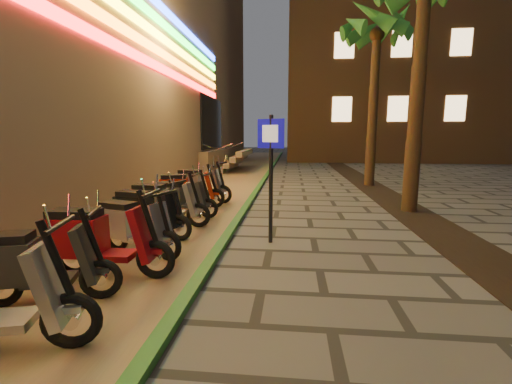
# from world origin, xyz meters

# --- Properties ---
(ground) EXTENTS (120.00, 120.00, 0.00)m
(ground) POSITION_xyz_m (0.00, 0.00, 0.00)
(ground) COLOR #474442
(ground) RESTS_ON ground
(parking_strip) EXTENTS (3.40, 60.00, 0.01)m
(parking_strip) POSITION_xyz_m (-2.60, 10.00, 0.01)
(parking_strip) COLOR #8C7251
(parking_strip) RESTS_ON ground
(green_curb) EXTENTS (0.18, 60.00, 0.10)m
(green_curb) POSITION_xyz_m (-0.90, 10.00, 0.05)
(green_curb) COLOR #296B28
(green_curb) RESTS_ON ground
(planting_strip) EXTENTS (1.20, 40.00, 0.02)m
(planting_strip) POSITION_xyz_m (3.60, 5.00, 0.01)
(planting_strip) COLOR black
(planting_strip) RESTS_ON ground
(apartment_block) EXTENTS (18.00, 16.06, 25.00)m
(apartment_block) POSITION_xyz_m (9.00, 32.00, 12.50)
(apartment_block) COLOR brown
(apartment_block) RESTS_ON ground
(palm_d) EXTENTS (2.97, 3.02, 7.16)m
(palm_d) POSITION_xyz_m (3.60, 12.00, 5.94)
(palm_d) COLOR #472D19
(palm_d) RESTS_ON ground
(pedestrian_sign) EXTENTS (0.50, 0.23, 2.43)m
(pedestrian_sign) POSITION_xyz_m (-0.01, 3.81, 1.57)
(pedestrian_sign) COLOR black
(pedestrian_sign) RESTS_ON ground
(scooter_6) EXTENTS (1.67, 0.89, 1.19)m
(scooter_6) POSITION_xyz_m (-2.75, 1.03, 0.52)
(scooter_6) COLOR black
(scooter_6) RESTS_ON ground
(scooter_7) EXTENTS (1.85, 0.65, 1.31)m
(scooter_7) POSITION_xyz_m (-2.43, 1.92, 0.57)
(scooter_7) COLOR black
(scooter_7) RESTS_ON ground
(scooter_8) EXTENTS (1.66, 0.89, 1.18)m
(scooter_8) POSITION_xyz_m (-2.39, 2.90, 0.51)
(scooter_8) COLOR black
(scooter_8) RESTS_ON ground
(scooter_9) EXTENTS (1.72, 0.83, 1.21)m
(scooter_9) POSITION_xyz_m (-2.58, 3.94, 0.53)
(scooter_9) COLOR black
(scooter_9) RESTS_ON ground
(scooter_10) EXTENTS (1.78, 0.62, 1.26)m
(scooter_10) POSITION_xyz_m (-2.54, 4.74, 0.55)
(scooter_10) COLOR black
(scooter_10) RESTS_ON ground
(scooter_11) EXTENTS (1.64, 0.63, 1.15)m
(scooter_11) POSITION_xyz_m (-2.45, 5.73, 0.50)
(scooter_11) COLOR black
(scooter_11) RESTS_ON ground
(scooter_12) EXTENTS (1.81, 0.85, 1.27)m
(scooter_12) POSITION_xyz_m (-2.63, 6.69, 0.55)
(scooter_12) COLOR black
(scooter_12) RESTS_ON ground
(scooter_13) EXTENTS (1.83, 0.89, 1.29)m
(scooter_13) POSITION_xyz_m (-2.53, 7.77, 0.56)
(scooter_13) COLOR black
(scooter_13) RESTS_ON ground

